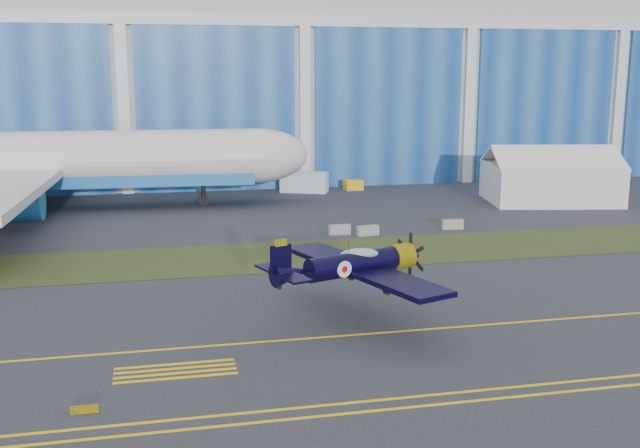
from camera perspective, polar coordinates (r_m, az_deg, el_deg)
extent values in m
plane|color=#32343D|center=(49.65, 10.10, -5.72)|extent=(260.00, 260.00, 0.00)
cube|color=#475128|center=(62.32, 5.21, -2.01)|extent=(260.00, 10.00, 0.02)
cube|color=silver|center=(117.18, -3.40, 11.74)|extent=(220.00, 45.00, 30.00)
cube|color=#194996|center=(94.84, -1.16, 8.79)|extent=(220.00, 0.60, 20.00)
cube|color=silver|center=(94.87, -1.18, 15.19)|extent=(220.00, 0.70, 1.20)
cube|color=yellow|center=(45.30, 12.52, -7.50)|extent=(200.00, 0.20, 0.02)
cube|color=yellow|center=(37.51, 18.72, -11.96)|extent=(80.00, 0.20, 0.02)
cube|color=yellow|center=(38.30, 17.94, -11.41)|extent=(80.00, 0.20, 0.02)
cube|color=yellow|center=(35.01, -17.51, -13.33)|extent=(1.20, 0.15, 0.35)
cube|color=white|center=(91.96, -1.21, 3.20)|extent=(6.10, 4.34, 2.45)
cube|color=yellow|center=(93.73, 2.55, 3.00)|extent=(2.41, 1.70, 1.30)
cube|color=gray|center=(68.07, 1.48, -0.43)|extent=(2.03, 0.69, 0.90)
cube|color=gray|center=(67.80, 3.66, -0.50)|extent=(2.06, 0.88, 0.90)
cube|color=gray|center=(71.53, 10.06, -0.02)|extent=(2.04, 0.77, 0.90)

